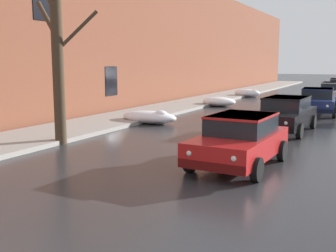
{
  "coord_description": "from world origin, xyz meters",
  "views": [
    {
      "loc": [
        5.15,
        -1.53,
        2.85
      ],
      "look_at": [
        0.4,
        7.62,
        1.23
      ],
      "focal_mm": 43.67,
      "sensor_mm": 36.0,
      "label": 1
    }
  ],
  "objects": [
    {
      "name": "sedan_black_parked_kerbside_close",
      "position": [
        1.75,
        15.53,
        0.75
      ],
      "size": [
        2.1,
        4.5,
        1.42
      ],
      "color": "black",
      "rests_on": "ground"
    },
    {
      "name": "snow_bank_mid_block_left",
      "position": [
        -4.27,
        14.88,
        0.3
      ],
      "size": [
        2.79,
        1.32,
        0.65
      ],
      "color": "white",
      "rests_on": "ground"
    },
    {
      "name": "bare_tree_second_along_sidewalk",
      "position": [
        -4.7,
        9.27,
        3.71
      ],
      "size": [
        2.91,
        1.52,
        7.13
      ],
      "color": "#423323",
      "rests_on": "ground"
    },
    {
      "name": "brick_townhouse_facade",
      "position": [
        -8.31,
        17.99,
        4.39
      ],
      "size": [
        0.63,
        80.0,
        8.78
      ],
      "color": "brown",
      "rests_on": "ground"
    },
    {
      "name": "sedan_silver_parked_far_down_block",
      "position": [
        2.18,
        29.74,
        0.75
      ],
      "size": [
        2.01,
        4.13,
        1.42
      ],
      "color": "#B7B7BC",
      "rests_on": "ground"
    },
    {
      "name": "sedan_darkblue_parked_kerbside_mid",
      "position": [
        2.13,
        22.09,
        0.75
      ],
      "size": [
        2.27,
        4.33,
        1.42
      ],
      "color": "navy",
      "rests_on": "ground"
    },
    {
      "name": "sedan_red_approaching_near_lane",
      "position": [
        1.82,
        9.17,
        0.75
      ],
      "size": [
        2.06,
        4.01,
        1.42
      ],
      "color": "red",
      "rests_on": "ground"
    },
    {
      "name": "snow_bank_along_right_kerb",
      "position": [
        -4.41,
        31.17,
        0.32
      ],
      "size": [
        2.12,
        1.31,
        0.65
      ],
      "color": "white",
      "rests_on": "ground"
    },
    {
      "name": "snow_bank_near_corner_left",
      "position": [
        -4.11,
        23.47,
        0.29
      ],
      "size": [
        2.21,
        1.42,
        0.6
      ],
      "color": "white",
      "rests_on": "ground"
    },
    {
      "name": "left_sidewalk_slab",
      "position": [
        -6.18,
        18.0,
        0.08
      ],
      "size": [
        3.26,
        80.0,
        0.16
      ],
      "primitive_type": "cube",
      "color": "gray",
      "rests_on": "ground"
    }
  ]
}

